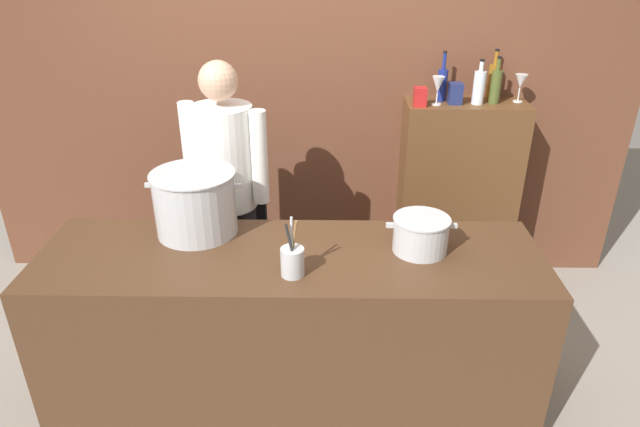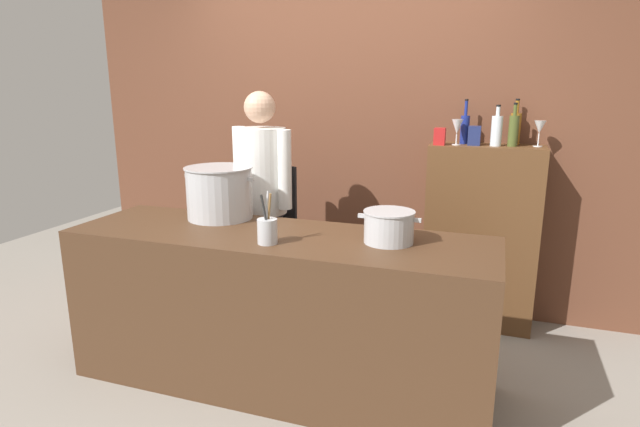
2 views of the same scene
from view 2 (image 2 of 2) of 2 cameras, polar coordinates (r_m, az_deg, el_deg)
name	(u,v)px [view 2 (image 2 of 2)]	position (r m, az deg, el deg)	size (l,w,h in m)	color
ground_plane	(280,380)	(3.20, -4.42, -17.94)	(8.00, 8.00, 0.00)	gray
brick_back_panel	(349,112)	(4.05, 3.23, 11.21)	(4.40, 0.10, 3.00)	brown
prep_counter	(279,310)	(2.99, -4.58, -10.59)	(2.37, 0.70, 0.90)	#472D1C
bar_cabinet	(480,237)	(3.82, 17.35, -2.52)	(0.76, 0.32, 1.30)	brown
chef	(263,194)	(3.57, -6.38, 2.11)	(0.50, 0.40, 1.66)	black
stockpot_large	(219,193)	(3.20, -11.08, 2.28)	(0.47, 0.41, 0.32)	#B7BABF
stockpot_small	(389,227)	(2.68, 7.64, -1.45)	(0.33, 0.27, 0.17)	#B7BABF
utensil_crock	(267,230)	(2.65, -5.86, -1.86)	(0.10, 0.10, 0.27)	#B7BABF
wine_bottle_amber	(515,128)	(3.78, 20.82, 8.87)	(0.07, 0.07, 0.31)	#8C5919
wine_bottle_clear	(497,130)	(3.66, 18.98, 8.73)	(0.07, 0.07, 0.27)	silver
wine_bottle_olive	(513,130)	(3.67, 20.64, 8.66)	(0.06, 0.06, 0.29)	#475123
wine_bottle_cobalt	(465,128)	(3.74, 15.75, 9.08)	(0.06, 0.06, 0.30)	navy
wine_glass_short	(540,128)	(3.71, 23.16, 8.72)	(0.08, 0.08, 0.17)	silver
wine_glass_wide	(457,127)	(3.64, 14.95, 9.20)	(0.08, 0.08, 0.17)	silver
spice_tin_navy	(474,136)	(3.66, 16.73, 8.26)	(0.08, 0.08, 0.13)	navy
spice_tin_red	(440,136)	(3.62, 13.12, 8.32)	(0.07, 0.07, 0.12)	red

